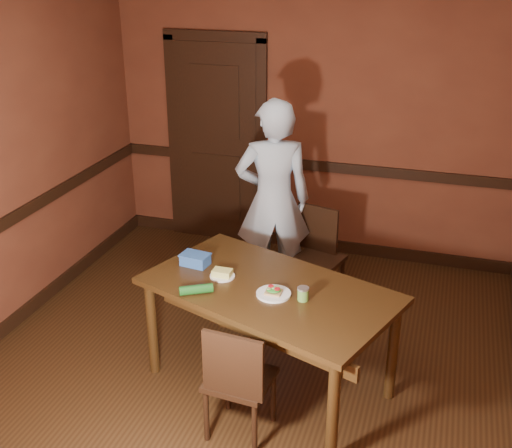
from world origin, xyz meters
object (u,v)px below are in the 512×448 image
Objects in this scene: chair_far at (318,258)px; person at (273,201)px; dining_table at (269,337)px; food_tub at (195,259)px; chair_near at (240,377)px; sauce_jar at (303,294)px; cheese_saucer at (222,274)px; sandwich_plate at (274,293)px.

chair_far is 0.63m from person.
food_tub reaches higher than dining_table.
person is at bearing 84.34° from food_tub.
chair_near is at bearing 78.99° from person.
dining_table is 18.47× the size of sauce_jar.
sauce_jar is (0.29, 0.42, 0.41)m from chair_near.
chair_near is 0.47× the size of person.
food_tub reaches higher than cheese_saucer.
chair_far is at bearing -88.80° from chair_near.
sandwich_plate is 0.70m from food_tub.
chair_far is 1.35m from food_tub.
sauce_jar reaches higher than dining_table.
cheese_saucer is at bearing -55.99° from chair_near.
dining_table is 2.02× the size of chair_far.
food_tub is at bearing -105.91° from chair_far.
chair_near is 3.61× the size of sandwich_plate.
chair_far and chair_near have the same top height.
sandwich_plate is 1.31× the size of cheese_saucer.
chair_near is 3.80× the size of food_tub.
chair_near reaches higher than dining_table.
chair_near is 9.15× the size of sauce_jar.
cheese_saucer is (-0.43, -1.21, 0.39)m from chair_far.
food_tub is (-0.25, 0.11, 0.02)m from cheese_saucer.
cheese_saucer is (-0.41, 0.14, 0.01)m from sandwich_plate.
chair_near is 0.58m from sandwich_plate.
sauce_jar is (0.18, -1.35, 0.41)m from chair_far.
person is (-0.31, 1.81, 0.47)m from chair_near.
sandwich_plate is 1.05× the size of food_tub.
cheese_saucer is (-0.32, 0.57, 0.39)m from chair_near.
sauce_jar reaches higher than food_tub.
cheese_saucer reaches higher than dining_table.
sauce_jar is at bearing 92.67° from person.
cheese_saucer is (-0.35, 0.05, 0.41)m from dining_table.
person is at bearing -75.63° from chair_near.
sandwich_plate is at bearing -18.39° from cheese_saucer.
dining_table is at bearing 159.37° from sauce_jar.
chair_near is (-0.03, -0.52, 0.02)m from dining_table.
dining_table is 1.42m from person.
cheese_saucer is at bearing -93.72° from chair_far.
chair_far is 0.47× the size of person.
chair_far is at bearing 97.53° from sauce_jar.
sauce_jar is at bearing -9.46° from food_tub.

